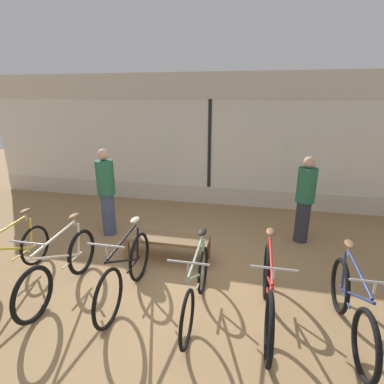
% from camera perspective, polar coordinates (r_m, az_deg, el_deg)
% --- Properties ---
extents(ground_plane, '(24.00, 24.00, 0.00)m').
position_cam_1_polar(ground_plane, '(4.52, -4.86, -18.32)').
color(ground_plane, '#99754C').
extents(shop_back_wall, '(12.00, 0.08, 3.20)m').
position_cam_1_polar(shop_back_wall, '(7.44, 3.40, 9.85)').
color(shop_back_wall, beige).
rests_on(shop_back_wall, ground_plane).
extents(bicycle_far_left, '(0.46, 1.73, 1.01)m').
position_cam_1_polar(bicycle_far_left, '(5.26, -31.33, -10.81)').
color(bicycle_far_left, black).
rests_on(bicycle_far_left, ground_plane).
extents(bicycle_left, '(0.46, 1.78, 1.03)m').
position_cam_1_polar(bicycle_left, '(4.66, -23.73, -13.13)').
color(bicycle_left, black).
rests_on(bicycle_left, ground_plane).
extents(bicycle_center_left, '(0.46, 1.72, 1.05)m').
position_cam_1_polar(bicycle_center_left, '(4.27, -12.46, -14.67)').
color(bicycle_center_left, black).
rests_on(bicycle_center_left, ground_plane).
extents(bicycle_center_right, '(0.46, 1.65, 1.01)m').
position_cam_1_polar(bicycle_center_right, '(3.93, 0.83, -17.69)').
color(bicycle_center_right, black).
rests_on(bicycle_center_right, ground_plane).
extents(bicycle_right, '(0.46, 1.83, 1.06)m').
position_cam_1_polar(bicycle_right, '(3.90, 14.24, -18.16)').
color(bicycle_right, black).
rests_on(bicycle_right, ground_plane).
extents(bicycle_far_right, '(0.46, 1.69, 1.03)m').
position_cam_1_polar(bicycle_far_right, '(4.03, 28.05, -18.93)').
color(bicycle_far_right, black).
rests_on(bicycle_far_right, ground_plane).
extents(display_bench, '(1.40, 0.44, 0.42)m').
position_cam_1_polar(display_bench, '(5.10, -4.71, -9.28)').
color(display_bench, brown).
rests_on(display_bench, ground_plane).
extents(customer_near_rack, '(0.48, 0.48, 1.73)m').
position_cam_1_polar(customer_near_rack, '(6.03, -16.00, 0.23)').
color(customer_near_rack, '#424C6B').
rests_on(customer_near_rack, ground_plane).
extents(customer_by_window, '(0.44, 0.44, 1.65)m').
position_cam_1_polar(customer_by_window, '(5.90, 20.71, -1.15)').
color(customer_by_window, '#2D2D38').
rests_on(customer_by_window, ground_plane).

